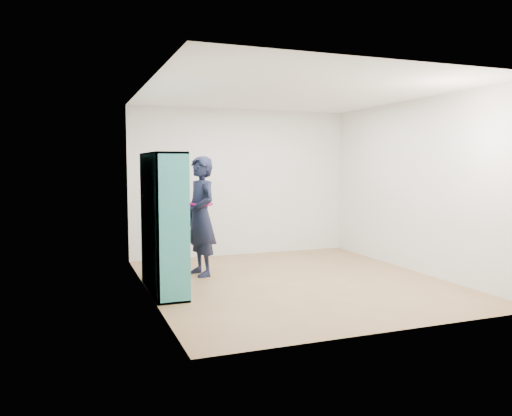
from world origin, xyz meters
name	(u,v)px	position (x,y,z in m)	size (l,w,h in m)	color
floor	(294,281)	(0.00, 0.00, 0.00)	(4.50, 4.50, 0.00)	olive
ceiling	(296,92)	(0.00, 0.00, 2.60)	(4.50, 4.50, 0.00)	white
wall_left	(148,191)	(-2.00, 0.00, 1.30)	(0.02, 4.50, 2.60)	silver
wall_right	(415,186)	(2.00, 0.00, 1.30)	(0.02, 4.50, 2.60)	silver
wall_back	(242,183)	(0.00, 2.25, 1.30)	(4.00, 0.02, 2.60)	silver
wall_front	(395,199)	(0.00, -2.25, 1.30)	(4.00, 0.02, 2.60)	silver
bookshelf	(161,225)	(-1.83, 0.10, 0.86)	(0.39, 1.33, 1.77)	teal
person	(201,216)	(-1.12, 0.84, 0.87)	(0.54, 0.71, 1.75)	black
smartphone	(189,208)	(-1.28, 0.88, 0.99)	(0.04, 0.10, 0.13)	silver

